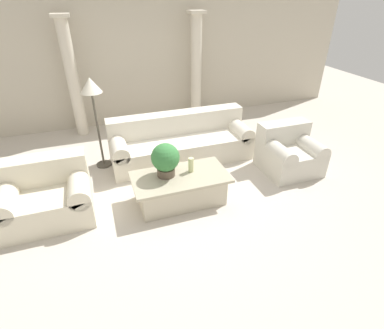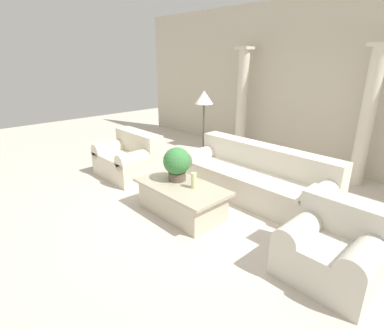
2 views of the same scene
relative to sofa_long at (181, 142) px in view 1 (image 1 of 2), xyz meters
The scene contains 11 objects.
ground_plane 0.97m from the sofa_long, 106.83° to the right, with size 16.00×16.00×0.00m, color beige.
wall_back 2.46m from the sofa_long, 97.29° to the left, with size 10.00×0.06×3.20m.
sofa_long is the anchor object (origin of this frame).
loveseat 2.38m from the sofa_long, 156.09° to the right, with size 1.14×0.85×0.80m.
coffee_table 1.30m from the sofa_long, 107.28° to the right, with size 1.36×0.72×0.43m.
potted_plant 1.34m from the sofa_long, 116.11° to the right, with size 0.39×0.39×0.48m.
pillar_candle 1.21m from the sofa_long, 99.83° to the right, with size 0.08×0.08×0.22m.
floor_lamp 1.69m from the sofa_long, behind, with size 0.33×0.33×1.55m.
column_left 2.54m from the sofa_long, 134.50° to the left, with size 0.33×0.33×2.32m.
column_right 2.11m from the sofa_long, 62.08° to the left, with size 0.33×0.33×2.32m.
armchair 1.88m from the sofa_long, 30.76° to the right, with size 0.89×0.85×0.77m.
Camera 1 is at (-1.12, -3.75, 2.72)m, focal length 28.00 mm.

